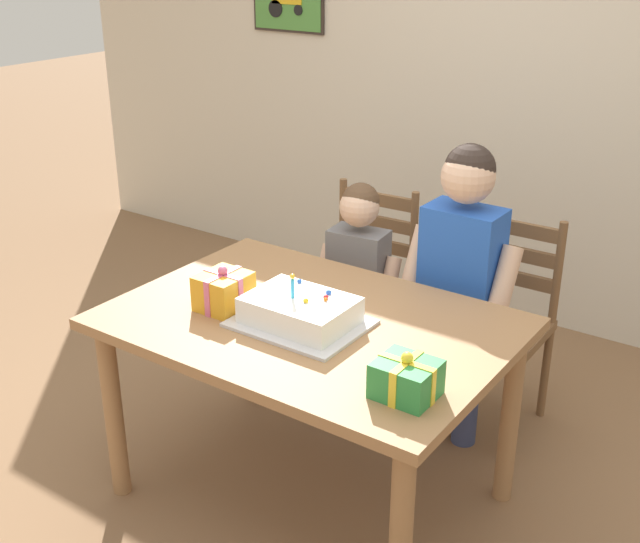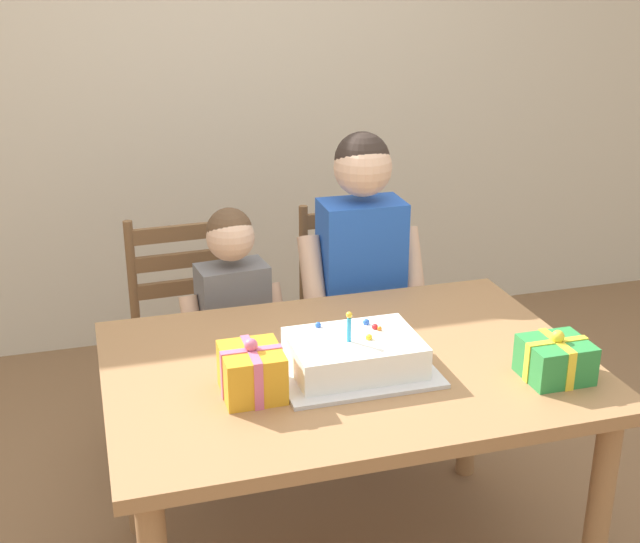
# 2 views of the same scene
# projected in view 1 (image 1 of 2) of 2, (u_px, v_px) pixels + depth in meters

# --- Properties ---
(ground_plane) EXTENTS (20.00, 20.00, 0.00)m
(ground_plane) POSITION_uv_depth(u_px,v_px,m) (311.00, 493.00, 3.12)
(ground_plane) COLOR #846042
(back_wall) EXTENTS (6.40, 0.11, 2.60)m
(back_wall) POSITION_uv_depth(u_px,v_px,m) (534.00, 80.00, 4.10)
(back_wall) COLOR beige
(back_wall) RESTS_ON ground
(dining_table) EXTENTS (1.39, 0.97, 0.76)m
(dining_table) POSITION_uv_depth(u_px,v_px,m) (310.00, 343.00, 2.86)
(dining_table) COLOR #9E7047
(dining_table) RESTS_ON ground
(birthday_cake) EXTENTS (0.44, 0.34, 0.19)m
(birthday_cake) POSITION_uv_depth(u_px,v_px,m) (299.00, 312.00, 2.76)
(birthday_cake) COLOR silver
(birthday_cake) RESTS_ON dining_table
(gift_box_red_large) EXTENTS (0.17, 0.18, 0.17)m
(gift_box_red_large) POSITION_uv_depth(u_px,v_px,m) (224.00, 291.00, 2.88)
(gift_box_red_large) COLOR gold
(gift_box_red_large) RESTS_ON dining_table
(gift_box_beside_cake) EXTENTS (0.18, 0.16, 0.15)m
(gift_box_beside_cake) POSITION_uv_depth(u_px,v_px,m) (406.00, 379.00, 2.34)
(gift_box_beside_cake) COLOR #2D8E42
(gift_box_beside_cake) RESTS_ON dining_table
(chair_left) EXTENTS (0.44, 0.44, 0.92)m
(chair_left) POSITION_uv_depth(u_px,v_px,m) (361.00, 286.00, 3.79)
(chair_left) COLOR brown
(chair_left) RESTS_ON ground
(chair_right) EXTENTS (0.42, 0.42, 0.92)m
(chair_right) POSITION_uv_depth(u_px,v_px,m) (496.00, 323.00, 3.43)
(chair_right) COLOR brown
(chair_right) RESTS_ON ground
(child_older) EXTENTS (0.46, 0.26, 1.28)m
(child_older) POSITION_uv_depth(u_px,v_px,m) (461.00, 269.00, 3.17)
(child_older) COLOR #38426B
(child_older) RESTS_ON ground
(child_younger) EXTENTS (0.39, 0.23, 1.05)m
(child_younger) POSITION_uv_depth(u_px,v_px,m) (358.00, 275.00, 3.48)
(child_younger) COLOR #38426B
(child_younger) RESTS_ON ground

